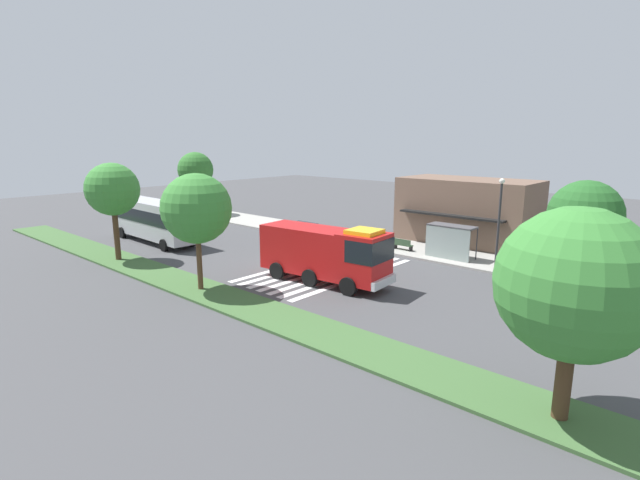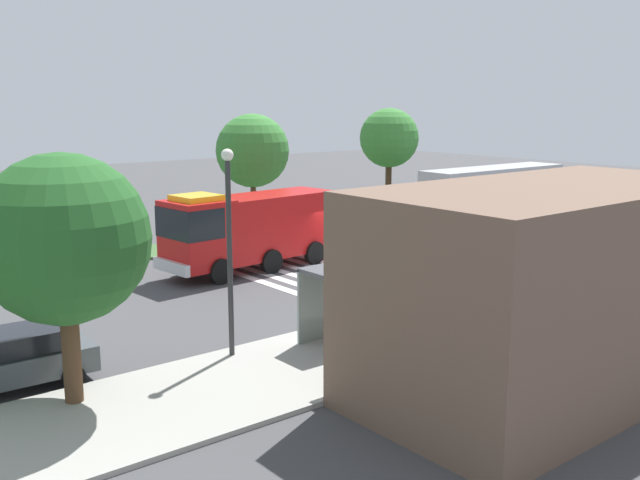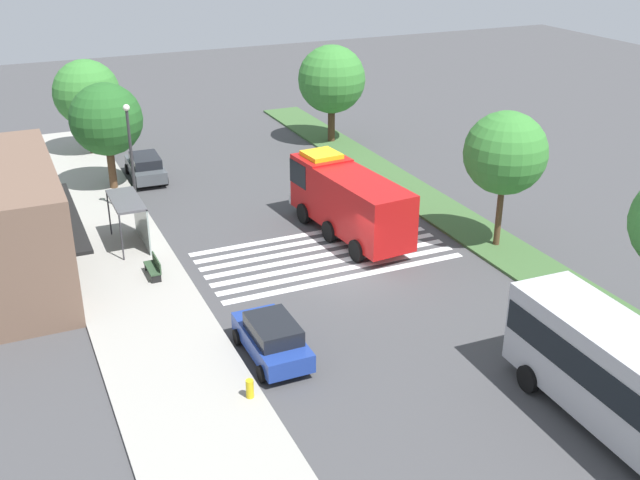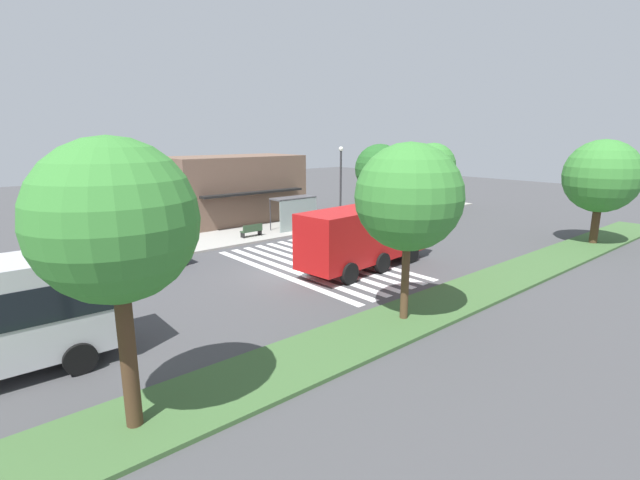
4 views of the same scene
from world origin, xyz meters
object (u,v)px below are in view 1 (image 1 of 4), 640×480
at_px(parked_car_mid, 587,283).
at_px(sidewalk_tree_far_west, 196,170).
at_px(street_lamp, 499,217).
at_px(median_tree_center, 575,285).
at_px(median_tree_west, 196,209).
at_px(median_tree_far_west, 112,190).
at_px(parked_car_west, 303,232).
at_px(bench_near_shelter, 403,244).
at_px(sidewalk_tree_center, 585,216).
at_px(bus_stop_shelter, 450,235).
at_px(transit_bus, 154,218).
at_px(fire_hydrant, 299,230).
at_px(fire_truck, 328,252).

relative_size(parked_car_mid, sidewalk_tree_far_west, 0.65).
xyz_separation_m(street_lamp, median_tree_center, (8.54, -15.81, 0.78)).
bearing_deg(median_tree_west, median_tree_far_west, 180.00).
distance_m(parked_car_mid, street_lamp, 6.92).
xyz_separation_m(parked_car_west, bench_near_shelter, (8.49, 2.63, -0.26)).
bearing_deg(median_tree_west, sidewalk_tree_center, 44.68).
distance_m(bus_stop_shelter, bench_near_shelter, 4.20).
distance_m(transit_bus, fire_hydrant, 12.84).
bearing_deg(street_lamp, sidewalk_tree_center, 4.58).
distance_m(parked_car_west, median_tree_far_west, 15.70).
relative_size(parked_car_west, bus_stop_shelter, 1.22).
relative_size(median_tree_west, median_tree_center, 1.00).
height_order(median_tree_far_west, median_tree_center, median_tree_far_west).
xyz_separation_m(fire_truck, fire_hydrant, (-11.86, 9.46, -1.52)).
bearing_deg(parked_car_mid, bench_near_shelter, 171.31).
height_order(parked_car_west, bus_stop_shelter, bus_stop_shelter).
xyz_separation_m(bench_near_shelter, sidewalk_tree_far_west, (-27.92, -0.43, 4.69)).
xyz_separation_m(bus_stop_shelter, street_lamp, (3.89, -0.83, 1.92)).
bearing_deg(transit_bus, parked_car_west, -135.98).
bearing_deg(median_tree_west, median_tree_center, 0.00).
relative_size(fire_truck, street_lamp, 1.44).
bearing_deg(median_tree_far_west, fire_truck, 22.44).
bearing_deg(fire_hydrant, median_tree_far_west, -101.74).
xyz_separation_m(sidewalk_tree_far_west, median_tree_far_west, (13.89, -16.21, 0.01)).
xyz_separation_m(fire_truck, bench_near_shelter, (-1.10, 10.40, -1.42)).
bearing_deg(median_tree_west, fire_hydrant, 114.78).
bearing_deg(bus_stop_shelter, parked_car_mid, -14.88).
distance_m(fire_truck, median_tree_west, 8.30).
bearing_deg(sidewalk_tree_center, bench_near_shelter, 178.07).
relative_size(fire_truck, transit_bus, 0.82).
bearing_deg(median_tree_center, median_tree_far_west, 180.00).
distance_m(bus_stop_shelter, street_lamp, 4.42).
relative_size(sidewalk_tree_far_west, median_tree_far_west, 1.02).
relative_size(street_lamp, median_tree_west, 0.91).
height_order(bench_near_shelter, median_tree_west, median_tree_west).
bearing_deg(bus_stop_shelter, sidewalk_tree_center, -2.76).
relative_size(transit_bus, sidewalk_tree_center, 1.71).
distance_m(street_lamp, median_tree_far_west, 27.07).
xyz_separation_m(fire_truck, sidewalk_tree_center, (11.78, 9.96, 2.34)).
bearing_deg(bench_near_shelter, parked_car_west, -162.77).
bearing_deg(street_lamp, median_tree_center, -61.61).
relative_size(transit_bus, fire_hydrant, 15.54).
distance_m(parked_car_mid, transit_bus, 33.15).
height_order(bus_stop_shelter, street_lamp, street_lamp).
distance_m(transit_bus, median_tree_far_west, 7.36).
distance_m(bench_near_shelter, fire_hydrant, 10.80).
relative_size(street_lamp, sidewalk_tree_center, 0.98).
bearing_deg(fire_truck, transit_bus, 177.91).
relative_size(parked_car_west, bench_near_shelter, 2.66).
xyz_separation_m(fire_truck, transit_bus, (-19.16, -0.98, 0.10)).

